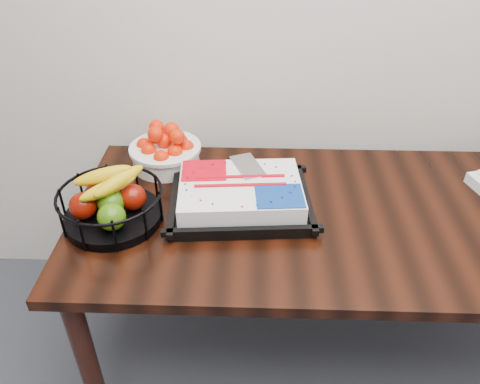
{
  "coord_description": "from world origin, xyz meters",
  "views": [
    {
      "loc": [
        -0.26,
        0.67,
        1.77
      ],
      "look_at": [
        -0.3,
        2.0,
        0.83
      ],
      "focal_mm": 35.0,
      "sensor_mm": 36.0,
      "label": 1
    }
  ],
  "objects_px": {
    "cake_tray": "(240,195)",
    "fruit_basket": "(111,202)",
    "tangerine_bowl": "(165,148)",
    "table": "(322,230)"
  },
  "relations": [
    {
      "from": "fruit_basket",
      "to": "cake_tray",
      "type": "bearing_deg",
      "value": 13.45
    },
    {
      "from": "cake_tray",
      "to": "fruit_basket",
      "type": "relative_size",
      "value": 1.47
    },
    {
      "from": "cake_tray",
      "to": "tangerine_bowl",
      "type": "xyz_separation_m",
      "value": [
        -0.31,
        0.27,
        0.03
      ]
    },
    {
      "from": "cake_tray",
      "to": "tangerine_bowl",
      "type": "distance_m",
      "value": 0.41
    },
    {
      "from": "table",
      "to": "fruit_basket",
      "type": "distance_m",
      "value": 0.76
    },
    {
      "from": "fruit_basket",
      "to": "tangerine_bowl",
      "type": "bearing_deg",
      "value": 71.44
    },
    {
      "from": "table",
      "to": "tangerine_bowl",
      "type": "distance_m",
      "value": 0.7
    },
    {
      "from": "cake_tray",
      "to": "fruit_basket",
      "type": "distance_m",
      "value": 0.45
    },
    {
      "from": "table",
      "to": "tangerine_bowl",
      "type": "xyz_separation_m",
      "value": [
        -0.62,
        0.29,
        0.17
      ]
    },
    {
      "from": "fruit_basket",
      "to": "table",
      "type": "bearing_deg",
      "value": 5.77
    }
  ]
}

